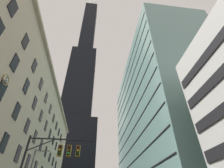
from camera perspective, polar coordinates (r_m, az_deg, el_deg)
station_building at (r=43.45m, az=-32.66°, el=-15.73°), size 16.07×60.78×27.73m
dark_skyscraper at (r=121.39m, az=-11.63°, el=-5.53°), size 28.76×28.76×215.31m
glass_office_midrise at (r=55.80m, az=15.92°, el=-12.35°), size 18.56×50.23×48.25m
traffic_signal_mast at (r=17.90m, az=-19.33°, el=-23.19°), size 6.54×0.63×7.61m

